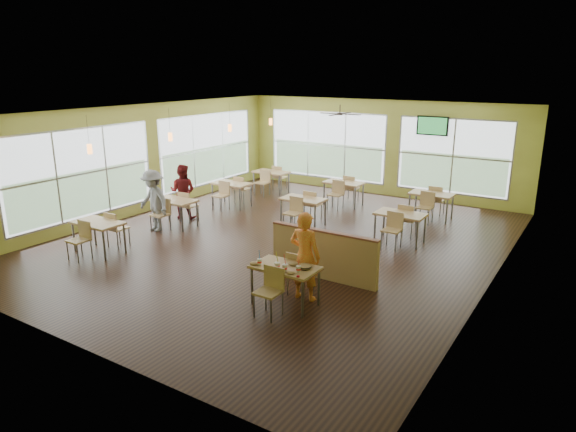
# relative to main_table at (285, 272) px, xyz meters

# --- Properties ---
(room) EXTENTS (12.00, 12.04, 3.20)m
(room) POSITION_rel_main_table_xyz_m (-2.00, 3.00, 0.97)
(room) COLOR black
(room) RESTS_ON ground
(window_bays) EXTENTS (9.24, 10.24, 2.38)m
(window_bays) POSITION_rel_main_table_xyz_m (-4.65, 6.08, 0.85)
(window_bays) COLOR white
(window_bays) RESTS_ON room
(main_table) EXTENTS (1.22, 1.52, 0.87)m
(main_table) POSITION_rel_main_table_xyz_m (0.00, 0.00, 0.00)
(main_table) COLOR tan
(main_table) RESTS_ON floor
(half_wall_divider) EXTENTS (2.40, 0.14, 1.04)m
(half_wall_divider) POSITION_rel_main_table_xyz_m (0.00, 1.45, -0.11)
(half_wall_divider) COLOR tan
(half_wall_divider) RESTS_ON floor
(dining_tables) EXTENTS (6.92, 8.72, 0.87)m
(dining_tables) POSITION_rel_main_table_xyz_m (-3.05, 4.71, -0.00)
(dining_tables) COLOR tan
(dining_tables) RESTS_ON floor
(pendant_lights) EXTENTS (0.11, 7.31, 0.86)m
(pendant_lights) POSITION_rel_main_table_xyz_m (-5.20, 3.68, 1.82)
(pendant_lights) COLOR #2D2119
(pendant_lights) RESTS_ON ceiling
(ceiling_fan) EXTENTS (1.25, 1.25, 0.29)m
(ceiling_fan) POSITION_rel_main_table_xyz_m (-2.00, 6.00, 2.32)
(ceiling_fan) COLOR #2D2119
(ceiling_fan) RESTS_ON ceiling
(tv_backwall) EXTENTS (1.00, 0.07, 0.60)m
(tv_backwall) POSITION_rel_main_table_xyz_m (-0.20, 8.90, 1.82)
(tv_backwall) COLOR black
(tv_backwall) RESTS_ON wall_back
(man_plaid) EXTENTS (0.63, 0.43, 1.70)m
(man_plaid) POSITION_rel_main_table_xyz_m (0.17, 0.41, 0.22)
(man_plaid) COLOR #FC4A1C
(man_plaid) RESTS_ON floor
(patron_maroon) EXTENTS (0.93, 0.83, 1.57)m
(patron_maroon) POSITION_rel_main_table_xyz_m (-5.56, 3.21, 0.16)
(patron_maroon) COLOR maroon
(patron_maroon) RESTS_ON floor
(patron_grey) EXTENTS (1.15, 0.77, 1.65)m
(patron_grey) POSITION_rel_main_table_xyz_m (-5.37, 1.91, 0.19)
(patron_grey) COLOR slate
(patron_grey) RESTS_ON floor
(cup_blue) EXTENTS (0.09, 0.09, 0.32)m
(cup_blue) POSITION_rel_main_table_xyz_m (-0.43, -0.20, 0.18)
(cup_blue) COLOR white
(cup_blue) RESTS_ON main_table
(cup_yellow) EXTENTS (0.10, 0.10, 0.38)m
(cup_yellow) POSITION_rel_main_table_xyz_m (-0.03, -0.22, 0.19)
(cup_yellow) COLOR white
(cup_yellow) RESTS_ON main_table
(cup_red_near) EXTENTS (0.10, 0.10, 0.36)m
(cup_red_near) POSITION_rel_main_table_xyz_m (0.13, -0.21, 0.19)
(cup_red_near) COLOR white
(cup_red_near) RESTS_ON main_table
(cup_red_far) EXTENTS (0.09, 0.09, 0.32)m
(cup_red_far) POSITION_rel_main_table_xyz_m (0.35, -0.12, 0.18)
(cup_red_far) COLOR white
(cup_red_far) RESTS_ON main_table
(food_basket) EXTENTS (0.26, 0.26, 0.06)m
(food_basket) POSITION_rel_main_table_xyz_m (0.35, 0.09, 0.15)
(food_basket) COLOR black
(food_basket) RESTS_ON main_table
(ketchup_cup) EXTENTS (0.06, 0.06, 0.02)m
(ketchup_cup) POSITION_rel_main_table_xyz_m (0.45, -0.30, 0.13)
(ketchup_cup) COLOR #B1060D
(ketchup_cup) RESTS_ON main_table
(wrapper_left) EXTENTS (0.21, 0.20, 0.04)m
(wrapper_left) POSITION_rel_main_table_xyz_m (-0.53, -0.23, 0.14)
(wrapper_left) COLOR #A78750
(wrapper_left) RESTS_ON main_table
(wrapper_mid) EXTENTS (0.21, 0.20, 0.05)m
(wrapper_mid) POSITION_rel_main_table_xyz_m (0.09, 0.13, 0.14)
(wrapper_mid) COLOR #A78750
(wrapper_mid) RESTS_ON main_table
(wrapper_right) EXTENTS (0.18, 0.17, 0.04)m
(wrapper_right) POSITION_rel_main_table_xyz_m (0.27, -0.24, 0.14)
(wrapper_right) COLOR #A78750
(wrapper_right) RESTS_ON main_table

